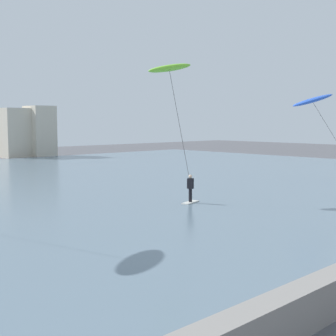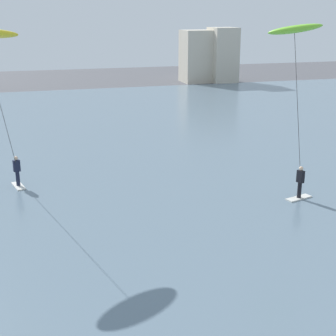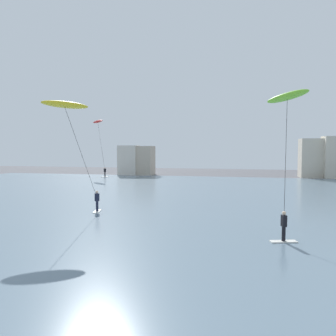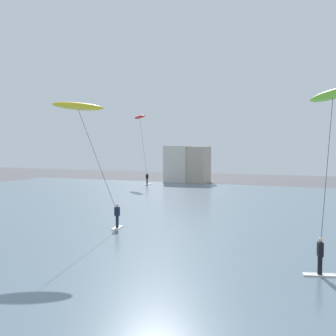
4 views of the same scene
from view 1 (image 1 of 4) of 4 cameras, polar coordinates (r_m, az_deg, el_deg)
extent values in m
cube|color=slate|center=(35.91, -18.52, -2.34)|extent=(84.00, 52.00, 0.10)
cube|color=beige|center=(68.09, -17.70, 4.05)|extent=(4.30, 3.99, 6.64)
cube|color=beige|center=(68.28, -15.09, 4.26)|extent=(3.19, 3.82, 6.98)
cube|color=silver|center=(27.82, 2.69, -4.13)|extent=(1.47, 0.81, 0.06)
cylinder|color=black|center=(27.75, 2.69, -3.27)|extent=(0.20, 0.20, 0.78)
cube|color=black|center=(27.65, 2.70, -1.86)|extent=(0.31, 0.39, 0.60)
sphere|color=beige|center=(27.60, 2.70, -1.02)|extent=(0.20, 0.20, 0.20)
cylinder|color=#333333|center=(28.26, 1.41, 5.01)|extent=(0.33, 2.11, 6.70)
ellipsoid|color=#7AD133|center=(29.29, 0.17, 11.88)|extent=(2.57, 2.27, 0.86)
cylinder|color=#333333|center=(38.69, 19.17, 3.69)|extent=(1.39, 2.86, 5.14)
ellipsoid|color=blue|center=(38.79, 16.96, 7.78)|extent=(4.12, 2.42, 1.40)
camera|label=2|loc=(8.38, 56.35, 31.71)|focal=52.80mm
camera|label=3|loc=(17.52, 44.00, 4.93)|focal=35.39mm
camera|label=4|loc=(20.83, 47.25, 6.31)|focal=45.66mm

